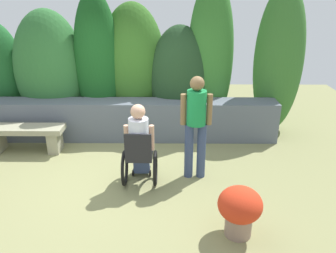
{
  "coord_description": "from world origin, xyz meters",
  "views": [
    {
      "loc": [
        0.87,
        -5.04,
        2.91
      ],
      "look_at": [
        0.83,
        0.09,
        0.85
      ],
      "focal_mm": 37.31,
      "sensor_mm": 36.0,
      "label": 1
    }
  ],
  "objects": [
    {
      "name": "stone_bench",
      "position": [
        -1.86,
        0.94,
        0.33
      ],
      "size": [
        1.46,
        0.42,
        0.5
      ],
      "rotation": [
        0.0,
        0.0,
        0.05
      ],
      "color": "gray",
      "rests_on": "ground"
    },
    {
      "name": "hedge_backdrop",
      "position": [
        -0.06,
        2.18,
        1.32
      ],
      "size": [
        7.0,
        1.13,
        3.12
      ],
      "color": "#1E5B27",
      "rests_on": "ground"
    },
    {
      "name": "person_standing_companion",
      "position": [
        1.26,
        0.01,
        0.97
      ],
      "size": [
        0.49,
        0.3,
        1.68
      ],
      "rotation": [
        0.0,
        0.0,
        -0.12
      ],
      "color": "#344467",
      "rests_on": "ground"
    },
    {
      "name": "ground_plane",
      "position": [
        0.0,
        0.0,
        0.0
      ],
      "size": [
        11.68,
        11.68,
        0.0
      ],
      "primitive_type": "plane",
      "color": "#838454"
    },
    {
      "name": "flower_pot_purple_near",
      "position": [
        1.72,
        -1.44,
        0.38
      ],
      "size": [
        0.55,
        0.55,
        0.66
      ],
      "color": "gray",
      "rests_on": "ground"
    },
    {
      "name": "person_in_wheelchair",
      "position": [
        0.39,
        -0.2,
        0.62
      ],
      "size": [
        0.53,
        0.66,
        1.33
      ],
      "rotation": [
        0.0,
        0.0,
        -0.04
      ],
      "color": "black",
      "rests_on": "ground"
    },
    {
      "name": "stone_retaining_wall",
      "position": [
        0.0,
        1.57,
        0.4
      ],
      "size": [
        5.97,
        0.53,
        0.8
      ],
      "primitive_type": "cube",
      "color": "slate",
      "rests_on": "ground"
    }
  ]
}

